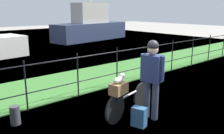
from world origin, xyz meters
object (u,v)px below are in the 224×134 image
mooring_bollard (15,115)px  moored_boat_near (91,27)px  wooden_crate (119,88)px  terrier_dog (119,79)px  cyclist_person (152,73)px  backpack_on_paving (139,117)px  bicycle_main (129,101)px

mooring_bollard → moored_boat_near: (9.31, 10.25, 0.80)m
wooden_crate → moored_boat_near: bearing=56.5°
terrier_dog → cyclist_person: cyclist_person is taller
backpack_on_paving → terrier_dog: bearing=-178.6°
cyclist_person → backpack_on_paving: bearing=-167.8°
terrier_dog → mooring_bollard: bearing=143.4°
terrier_dog → backpack_on_paving: (0.14, -0.43, -0.71)m
bicycle_main → terrier_dog: (-0.34, -0.07, 0.59)m
terrier_dog → mooring_bollard: terrier_dog is taller
wooden_crate → mooring_bollard: size_ratio=0.96×
terrier_dog → moored_boat_near: moored_boat_near is taller
bicycle_main → terrier_dog: bearing=-168.0°
wooden_crate → cyclist_person: cyclist_person is taller
terrier_dog → mooring_bollard: size_ratio=0.83×
mooring_bollard → moored_boat_near: moored_boat_near is taller
wooden_crate → moored_boat_near: moored_boat_near is taller
cyclist_person → moored_boat_near: (7.01, 11.84, -0.01)m
terrier_dog → backpack_on_paving: size_ratio=0.81×
wooden_crate → mooring_bollard: (-1.67, 1.27, -0.53)m
bicycle_main → wooden_crate: bearing=-168.0°
terrier_dog → moored_boat_near: size_ratio=0.05×
backpack_on_paving → mooring_bollard: size_ratio=1.03×
wooden_crate → mooring_bollard: wooden_crate is taller
moored_boat_near → bicycle_main: bearing=-122.4°
cyclist_person → mooring_bollard: 2.91m
terrier_dog → backpack_on_paving: 0.85m
bicycle_main → moored_boat_near: bearing=57.6°
wooden_crate → cyclist_person: size_ratio=0.22×
bicycle_main → cyclist_person: bearing=-57.1°
backpack_on_paving → moored_boat_near: 14.11m
moored_boat_near → mooring_bollard: bearing=-132.2°
wooden_crate → bicycle_main: bearing=12.0°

